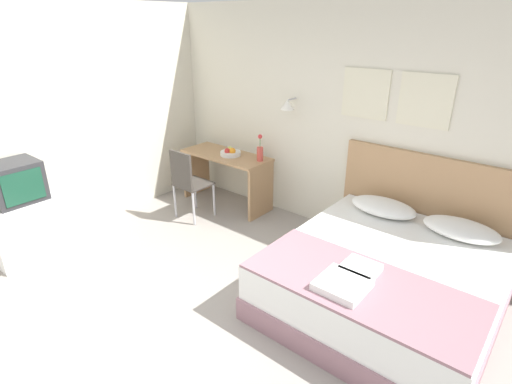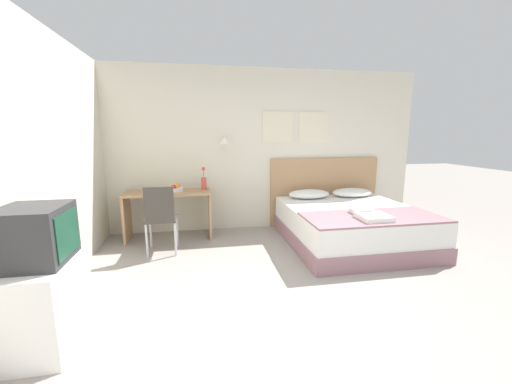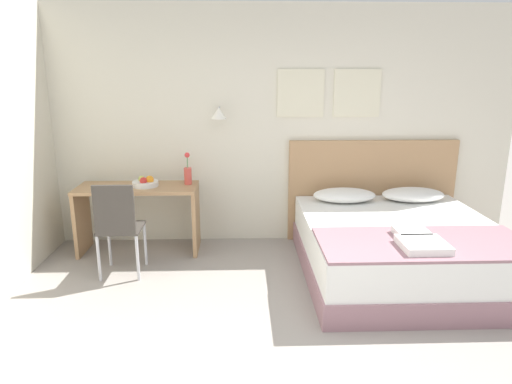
% 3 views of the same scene
% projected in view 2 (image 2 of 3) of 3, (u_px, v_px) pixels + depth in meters
% --- Properties ---
extents(ground_plane, '(24.00, 24.00, 0.00)m').
position_uv_depth(ground_plane, '(309.00, 309.00, 2.93)').
color(ground_plane, gray).
extents(wall_back, '(5.61, 0.31, 2.65)m').
position_uv_depth(wall_back, '(257.00, 150.00, 5.26)').
color(wall_back, beige).
rests_on(wall_back, ground_plane).
extents(bed, '(1.82, 2.00, 0.54)m').
position_uv_depth(bed, '(350.00, 226.00, 4.62)').
color(bed, gray).
rests_on(bed, ground_plane).
extents(headboard, '(1.94, 0.06, 1.18)m').
position_uv_depth(headboard, '(324.00, 191.00, 5.55)').
color(headboard, '#A87F56').
rests_on(headboard, ground_plane).
extents(pillow_left, '(0.69, 0.41, 0.14)m').
position_uv_depth(pillow_left, '(309.00, 194.00, 5.20)').
color(pillow_left, white).
rests_on(pillow_left, bed).
extents(pillow_right, '(0.69, 0.41, 0.14)m').
position_uv_depth(pillow_right, '(352.00, 192.00, 5.34)').
color(pillow_right, white).
rests_on(pillow_right, bed).
extents(throw_blanket, '(1.77, 0.80, 0.02)m').
position_uv_depth(throw_blanket, '(373.00, 217.00, 4.01)').
color(throw_blanket, gray).
rests_on(throw_blanket, bed).
extents(folded_towel_near_foot, '(0.28, 0.26, 0.06)m').
position_uv_depth(folded_towel_near_foot, '(363.00, 211.00, 4.12)').
color(folded_towel_near_foot, white).
rests_on(folded_towel_near_foot, throw_blanket).
extents(folded_towel_mid_bed, '(0.36, 0.36, 0.06)m').
position_uv_depth(folded_towel_mid_bed, '(374.00, 217.00, 3.85)').
color(folded_towel_mid_bed, white).
rests_on(folded_towel_mid_bed, throw_blanket).
extents(desk, '(1.28, 0.53, 0.74)m').
position_uv_depth(desk, '(169.00, 205.00, 4.79)').
color(desk, '#A87F56').
rests_on(desk, ground_plane).
extents(desk_chair, '(0.40, 0.40, 0.94)m').
position_uv_depth(desk_chair, '(161.00, 215.00, 4.14)').
color(desk_chair, '#3D3833').
rests_on(desk_chair, ground_plane).
extents(fruit_bowl, '(0.28, 0.28, 0.12)m').
position_uv_depth(fruit_bowl, '(174.00, 189.00, 4.76)').
color(fruit_bowl, silver).
rests_on(fruit_bowl, desk).
extents(flower_vase, '(0.08, 0.08, 0.35)m').
position_uv_depth(flower_vase, '(204.00, 182.00, 4.90)').
color(flower_vase, '#D14C42').
rests_on(flower_vase, desk).
extents(tv_stand, '(0.45, 0.71, 0.67)m').
position_uv_depth(tv_stand, '(44.00, 304.00, 2.38)').
color(tv_stand, white).
rests_on(tv_stand, ground_plane).
extents(television, '(0.44, 0.48, 0.42)m').
position_uv_depth(television, '(35.00, 235.00, 2.28)').
color(television, '#2D2D30').
rests_on(television, tv_stand).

